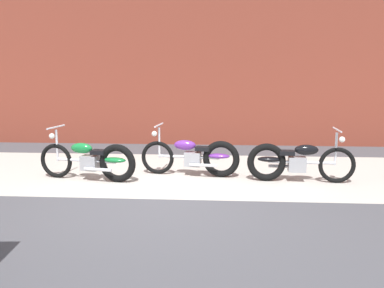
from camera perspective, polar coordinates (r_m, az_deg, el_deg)
The scene contains 6 objects.
ground_plane at distance 6.42m, azimuth -4.75°, elevation -8.12°, with size 80.00×80.00×0.00m, color #47474C.
sidewalk_slab at distance 8.09m, azimuth -2.94°, elevation -4.18°, with size 36.00×3.50×0.01m, color #B2ADA3.
brick_building_wall at distance 11.31m, azimuth -1.01°, elevation 15.81°, with size 36.00×0.50×6.20m, color brown.
motorcycle_green at distance 7.64m, azimuth -14.30°, elevation -2.31°, with size 1.99×0.68×1.03m.
motorcycle_purple at distance 7.73m, azimuth 0.67°, elevation -1.84°, with size 2.00×0.62×1.03m.
motorcycle_black at distance 7.56m, azimuth 14.62°, elevation -2.46°, with size 2.01×0.58×1.03m.
Camera 1 is at (0.92, -6.02, 2.04)m, focal length 36.27 mm.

